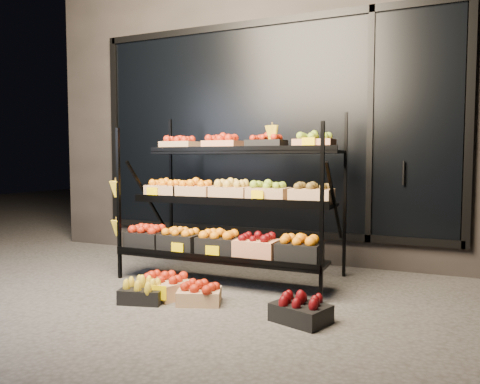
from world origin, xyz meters
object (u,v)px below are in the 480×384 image
at_px(floor_crate_midleft, 143,292).
at_px(floor_crate_left, 165,285).
at_px(floor_crate_midright, 199,293).
at_px(display_rack, 228,200).

bearing_deg(floor_crate_midleft, floor_crate_left, 57.10).
height_order(floor_crate_left, floor_crate_midright, floor_crate_left).
bearing_deg(floor_crate_midright, floor_crate_midleft, 177.19).
height_order(floor_crate_left, floor_crate_midleft, floor_crate_left).
xyz_separation_m(floor_crate_midleft, floor_crate_midright, (0.46, 0.15, -0.00)).
bearing_deg(floor_crate_left, display_rack, 93.10).
bearing_deg(display_rack, floor_crate_midleft, -108.56).
distance_m(floor_crate_left, floor_crate_midleft, 0.24).
bearing_deg(floor_crate_left, floor_crate_midright, 10.06).
xyz_separation_m(display_rack, floor_crate_midleft, (-0.33, -0.99, -0.70)).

